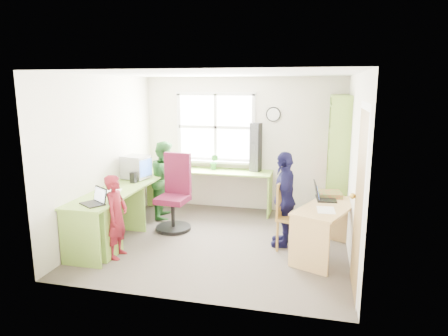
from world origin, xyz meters
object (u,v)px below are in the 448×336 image
right_desk (327,220)px  potted_plant (214,162)px  person_red (116,217)px  bookshelf (337,164)px  l_desk (128,211)px  laptop_right (322,195)px  person_green (166,180)px  person_navy (284,199)px  swivel_chair (175,197)px  cd_tower (256,147)px  wooden_chair (290,213)px  laptop_left (96,200)px  crt_monitor (136,167)px

right_desk → potted_plant: potted_plant is taller
person_red → bookshelf: bearing=-57.9°
person_red → l_desk: bearing=8.3°
laptop_right → person_green: 2.71m
person_green → person_navy: bearing=-124.0°
swivel_chair → person_green: size_ratio=0.90×
cd_tower → person_green: cd_tower is taller
wooden_chair → person_green: (-2.18, 0.92, 0.15)m
bookshelf → laptop_right: 1.09m
laptop_left → person_navy: bearing=57.2°
wooden_chair → right_desk: bearing=1.4°
right_desk → crt_monitor: size_ratio=2.94×
bookshelf → person_red: 3.52m
swivel_chair → bookshelf: bearing=22.4°
laptop_left → person_red: 0.34m
right_desk → laptop_left: laptop_left is taller
wooden_chair → potted_plant: size_ratio=3.34×
swivel_chair → wooden_chair: bearing=-8.1°
crt_monitor → person_red: bearing=-64.1°
right_desk → bookshelf: bearing=106.0°
crt_monitor → potted_plant: crt_monitor is taller
wooden_chair → laptop_left: size_ratio=2.42×
l_desk → wooden_chair: wooden_chair is taller
laptop_right → cd_tower: bearing=34.3°
potted_plant → laptop_left: bearing=-111.3°
swivel_chair → wooden_chair: 1.87m
swivel_chair → person_red: bearing=-102.4°
laptop_right → person_red: bearing=104.6°
wooden_chair → person_green: size_ratio=0.72×
crt_monitor → cd_tower: (1.80, 1.02, 0.24)m
cd_tower → laptop_right: bearing=-30.0°
l_desk → bookshelf: 3.35m
bookshelf → person_red: (-2.85, -2.01, -0.44)m
l_desk → wooden_chair: size_ratio=3.10×
laptop_left → potted_plant: bearing=101.8°
right_desk → person_green: 2.89m
cd_tower → person_red: size_ratio=0.77×
l_desk → crt_monitor: 0.94m
crt_monitor → person_navy: person_navy is taller
right_desk → cd_tower: size_ratio=1.54×
potted_plant → swivel_chair: bearing=-108.3°
bookshelf → person_green: bearing=-174.1°
right_desk → swivel_chair: swivel_chair is taller
wooden_chair → crt_monitor: bearing=-176.2°
wooden_chair → potted_plant: 2.13m
laptop_right → person_green: size_ratio=0.29×
cd_tower → bookshelf: bearing=6.5°
bookshelf → laptop_right: size_ratio=5.44×
person_green → cd_tower: bearing=-80.1°
person_red → person_navy: bearing=-69.4°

